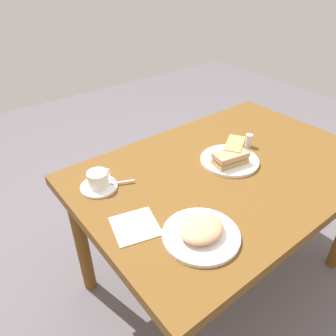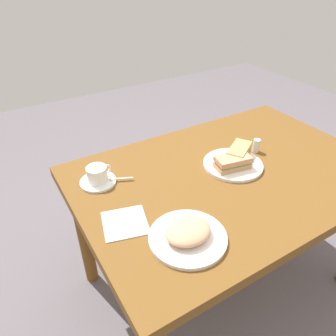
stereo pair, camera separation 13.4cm
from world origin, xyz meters
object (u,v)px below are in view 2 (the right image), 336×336
object	(u,v)px
sandwich_plate	(233,164)
coffee_saucer	(98,182)
dining_table	(228,188)
coffee_cup	(97,174)
spoon	(117,179)
salt_shaker	(256,146)
sandwich_back	(239,153)
side_plate	(188,238)
napkin	(125,223)
sandwich_front	(233,162)

from	to	relation	value
sandwich_plate	coffee_saucer	world-z (taller)	sandwich_plate
dining_table	coffee_cup	size ratio (longest dim) A/B	11.96
spoon	salt_shaker	size ratio (longest dim) A/B	1.52
coffee_saucer	sandwich_back	bearing A→B (deg)	-16.00
side_plate	salt_shaker	xyz separation A→B (m)	(0.58, 0.29, 0.02)
salt_shaker	sandwich_back	bearing A→B (deg)	-171.00
sandwich_back	spoon	size ratio (longest dim) A/B	1.73
napkin	salt_shaker	bearing A→B (deg)	9.45
sandwich_front	sandwich_back	xyz separation A→B (m)	(0.07, 0.04, 0.00)
sandwich_front	coffee_cup	size ratio (longest dim) A/B	1.46
side_plate	salt_shaker	world-z (taller)	salt_shaker
sandwich_plate	coffee_saucer	distance (m)	0.58
coffee_saucer	salt_shaker	distance (m)	0.74
sandwich_front	spoon	bearing A→B (deg)	158.05
coffee_cup	salt_shaker	bearing A→B (deg)	-11.83
coffee_saucer	side_plate	world-z (taller)	side_plate
coffee_cup	napkin	world-z (taller)	coffee_cup
sandwich_plate	coffee_cup	xyz separation A→B (m)	(-0.55, 0.19, 0.04)
dining_table	salt_shaker	xyz separation A→B (m)	(0.21, 0.07, 0.12)
sandwich_back	napkin	xyz separation A→B (m)	(-0.60, -0.10, -0.04)
coffee_cup	side_plate	bearing A→B (deg)	-72.99
coffee_saucer	napkin	world-z (taller)	coffee_saucer
side_plate	napkin	distance (m)	0.23
side_plate	dining_table	bearing A→B (deg)	31.00
dining_table	napkin	bearing A→B (deg)	-174.37
side_plate	salt_shaker	bearing A→B (deg)	26.76
dining_table	sandwich_front	xyz separation A→B (m)	(0.01, 0.01, 0.13)
spoon	dining_table	bearing A→B (deg)	-23.26
sandwich_plate	spoon	xyz separation A→B (m)	(-0.48, 0.16, 0.01)
coffee_saucer	napkin	xyz separation A→B (m)	(-0.01, -0.27, -0.00)
coffee_saucer	dining_table	bearing A→B (deg)	-23.36
spoon	salt_shaker	world-z (taller)	salt_shaker
sandwich_back	napkin	world-z (taller)	sandwich_back
napkin	coffee_saucer	bearing A→B (deg)	88.60
sandwich_front	spoon	world-z (taller)	sandwich_front
sandwich_front	napkin	bearing A→B (deg)	-173.76
sandwich_front	salt_shaker	world-z (taller)	sandwich_front
side_plate	napkin	xyz separation A→B (m)	(-0.14, 0.17, -0.01)
spoon	side_plate	xyz separation A→B (m)	(0.07, -0.41, -0.01)
dining_table	coffee_cup	xyz separation A→B (m)	(-0.51, 0.22, 0.13)
sandwich_plate	napkin	bearing A→B (deg)	-171.61
coffee_saucer	sandwich_front	bearing A→B (deg)	-22.22
sandwich_plate	sandwich_back	bearing A→B (deg)	22.95
dining_table	sandwich_front	distance (m)	0.13
coffee_saucer	sandwich_plate	bearing A→B (deg)	-19.05
side_plate	salt_shaker	size ratio (longest dim) A/B	4.14
salt_shaker	sandwich_plate	bearing A→B (deg)	-167.16
coffee_cup	spoon	bearing A→B (deg)	-24.82
spoon	napkin	distance (m)	0.25
sandwich_plate	napkin	xyz separation A→B (m)	(-0.56, -0.08, -0.01)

